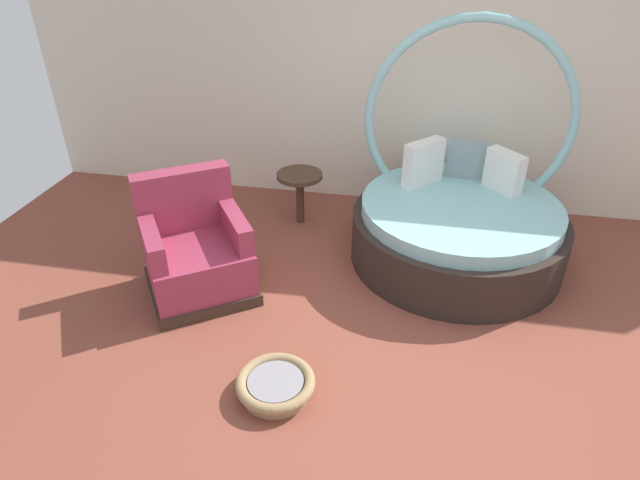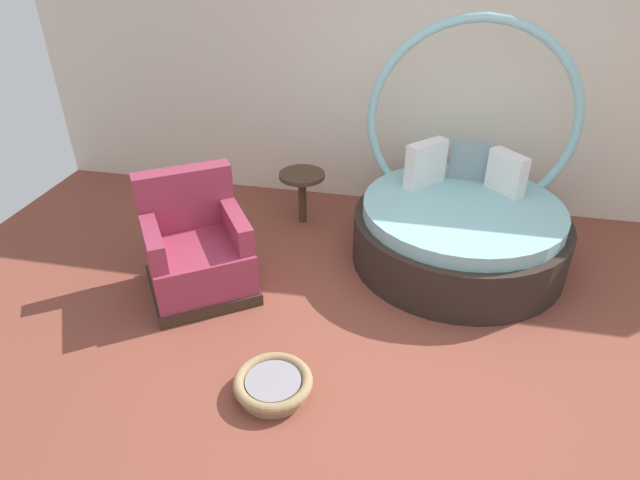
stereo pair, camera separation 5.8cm
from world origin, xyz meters
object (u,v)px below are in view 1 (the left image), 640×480
at_px(round_daybed, 459,217).
at_px(pet_basket, 276,385).
at_px(side_table, 300,182).
at_px(red_armchair, 196,253).

distance_m(round_daybed, pet_basket, 2.24).
bearing_deg(side_table, round_daybed, -12.61).
xyz_separation_m(red_armchair, side_table, (0.57, 1.23, 0.10)).
bearing_deg(pet_basket, red_armchair, 132.24).
distance_m(round_daybed, red_armchair, 2.25).
height_order(round_daybed, red_armchair, round_daybed).
bearing_deg(red_armchair, round_daybed, 23.41).
height_order(red_armchair, pet_basket, red_armchair).
relative_size(round_daybed, pet_basket, 3.90).
height_order(red_armchair, side_table, red_armchair).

